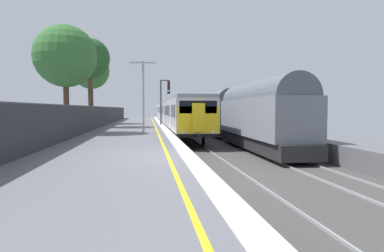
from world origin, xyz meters
TOP-DOWN VIEW (x-y plane):
  - ground at (2.64, 0.00)m, footprint 17.40×110.00m
  - commuter_train_at_platform at (2.10, 27.97)m, footprint 2.83×39.38m
  - freight_train_adjacent_track at (6.10, 27.55)m, footprint 2.60×50.46m
  - signal_gantry at (0.63, 23.35)m, footprint 1.10×0.24m
  - platform_lamp_mid at (-1.34, 10.54)m, footprint 2.00×0.20m
  - platform_back_fence at (-5.45, -0.00)m, footprint 0.07×99.00m
  - background_tree_left at (-6.56, 11.81)m, footprint 4.28×4.28m
  - background_tree_centre at (-6.50, 19.58)m, footprint 3.77×3.69m
  - background_tree_right at (-7.49, 26.60)m, footprint 4.13×4.13m

SIDE VIEW (x-z plane):
  - ground at x=2.64m, z-range -1.21..0.00m
  - platform_back_fence at x=-5.45m, z-range 0.04..1.97m
  - commuter_train_at_platform at x=2.10m, z-range -0.64..3.17m
  - freight_train_adjacent_track at x=6.10m, z-range -0.80..3.65m
  - platform_lamp_mid at x=-1.34m, z-range 0.49..5.40m
  - signal_gantry at x=0.63m, z-range 0.61..5.43m
  - background_tree_left at x=-6.56m, z-range 1.47..8.96m
  - background_tree_right at x=-7.49m, z-range 1.82..9.92m
  - background_tree_centre at x=-6.50m, z-range 2.09..10.33m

